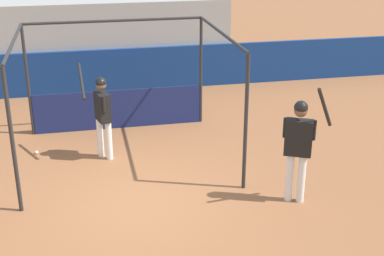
# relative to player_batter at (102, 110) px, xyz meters

# --- Properties ---
(ground_plane) EXTENTS (60.00, 60.00, 0.00)m
(ground_plane) POSITION_rel_player_batter_xyz_m (0.45, -2.10, -1.04)
(ground_plane) COLOR #935B38
(outfield_wall) EXTENTS (24.00, 0.12, 1.22)m
(outfield_wall) POSITION_rel_player_batter_xyz_m (0.45, 4.53, -0.43)
(outfield_wall) COLOR navy
(outfield_wall) RESTS_ON ground
(bleacher_section) EXTENTS (7.05, 2.40, 2.50)m
(bleacher_section) POSITION_rel_player_batter_xyz_m (0.45, 5.79, 0.20)
(bleacher_section) COLOR #9E9E99
(bleacher_section) RESTS_ON ground
(batting_cage) EXTENTS (4.01, 3.59, 2.56)m
(batting_cage) POSITION_rel_player_batter_xyz_m (0.44, 0.95, 0.07)
(batting_cage) COLOR #282828
(batting_cage) RESTS_ON ground
(player_batter) EXTENTS (0.59, 0.86, 1.91)m
(player_batter) POSITION_rel_player_batter_xyz_m (0.00, 0.00, 0.00)
(player_batter) COLOR white
(player_batter) RESTS_ON ground
(player_waiting) EXTENTS (0.83, 0.58, 2.17)m
(player_waiting) POSITION_rel_player_batter_xyz_m (3.15, -2.54, 0.09)
(player_waiting) COLOR white
(player_waiting) RESTS_ON ground
(baseball) EXTENTS (0.07, 0.07, 0.07)m
(baseball) POSITION_rel_player_batter_xyz_m (-1.40, 0.47, -1.01)
(baseball) COLOR white
(baseball) RESTS_ON ground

